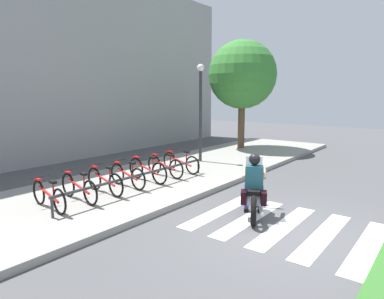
{
  "coord_description": "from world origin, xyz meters",
  "views": [
    {
      "loc": [
        -6.41,
        -2.62,
        2.77
      ],
      "look_at": [
        1.4,
        3.32,
        1.17
      ],
      "focal_mm": 32.15,
      "sensor_mm": 36.0,
      "label": 1
    }
  ],
  "objects_px": {
    "bicycle_1": "(79,187)",
    "bicycle_3": "(127,175)",
    "bicycle_6": "(181,162)",
    "bicycle_5": "(165,166)",
    "bicycle_0": "(49,195)",
    "motorcycle": "(254,194)",
    "rider": "(254,180)",
    "tree_near_rack": "(242,75)",
    "street_lamp": "(200,104)",
    "bike_rack": "(141,175)",
    "bicycle_2": "(105,181)",
    "bicycle_4": "(147,170)"
  },
  "relations": [
    {
      "from": "bicycle_1",
      "to": "bike_rack",
      "type": "xyz_separation_m",
      "value": [
        1.58,
        -0.55,
        0.08
      ]
    },
    {
      "from": "motorcycle",
      "to": "bicycle_5",
      "type": "bearing_deg",
      "value": 74.56
    },
    {
      "from": "bicycle_1",
      "to": "bicycle_4",
      "type": "distance_m",
      "value": 2.38
    },
    {
      "from": "motorcycle",
      "to": "bicycle_6",
      "type": "bearing_deg",
      "value": 63.73
    },
    {
      "from": "bicycle_3",
      "to": "bicycle_6",
      "type": "relative_size",
      "value": 0.94
    },
    {
      "from": "bicycle_1",
      "to": "street_lamp",
      "type": "xyz_separation_m",
      "value": [
        5.93,
        0.61,
        1.88
      ]
    },
    {
      "from": "bicycle_3",
      "to": "bicycle_1",
      "type": "bearing_deg",
      "value": 179.98
    },
    {
      "from": "motorcycle",
      "to": "bike_rack",
      "type": "xyz_separation_m",
      "value": [
        -0.58,
        3.09,
        0.11
      ]
    },
    {
      "from": "bicycle_6",
      "to": "tree_near_rack",
      "type": "bearing_deg",
      "value": 9.68
    },
    {
      "from": "bicycle_0",
      "to": "bicycle_4",
      "type": "xyz_separation_m",
      "value": [
        3.17,
        -0.0,
        0.03
      ]
    },
    {
      "from": "motorcycle",
      "to": "bicycle_5",
      "type": "relative_size",
      "value": 1.2
    },
    {
      "from": "bicycle_6",
      "to": "bike_rack",
      "type": "height_order",
      "value": "bicycle_6"
    },
    {
      "from": "bicycle_2",
      "to": "tree_near_rack",
      "type": "distance_m",
      "value": 9.66
    },
    {
      "from": "motorcycle",
      "to": "bicycle_2",
      "type": "height_order",
      "value": "motorcycle"
    },
    {
      "from": "bicycle_0",
      "to": "street_lamp",
      "type": "height_order",
      "value": "street_lamp"
    },
    {
      "from": "motorcycle",
      "to": "bicycle_6",
      "type": "distance_m",
      "value": 4.06
    },
    {
      "from": "motorcycle",
      "to": "rider",
      "type": "xyz_separation_m",
      "value": [
        -0.07,
        -0.03,
        0.37
      ]
    },
    {
      "from": "bicycle_3",
      "to": "tree_near_rack",
      "type": "relative_size",
      "value": 0.3
    },
    {
      "from": "bicycle_3",
      "to": "bicycle_0",
      "type": "bearing_deg",
      "value": 179.97
    },
    {
      "from": "bicycle_5",
      "to": "bicycle_6",
      "type": "bearing_deg",
      "value": 0.03
    },
    {
      "from": "bicycle_1",
      "to": "bicycle_2",
      "type": "distance_m",
      "value": 0.79
    },
    {
      "from": "bicycle_1",
      "to": "rider",
      "type": "bearing_deg",
      "value": -60.33
    },
    {
      "from": "rider",
      "to": "bicycle_1",
      "type": "xyz_separation_m",
      "value": [
        -2.09,
        3.68,
        -0.34
      ]
    },
    {
      "from": "motorcycle",
      "to": "bicycle_1",
      "type": "bearing_deg",
      "value": 120.71
    },
    {
      "from": "bicycle_5",
      "to": "street_lamp",
      "type": "xyz_separation_m",
      "value": [
        2.76,
        0.61,
        1.88
      ]
    },
    {
      "from": "rider",
      "to": "bicycle_5",
      "type": "distance_m",
      "value": 3.84
    },
    {
      "from": "bicycle_5",
      "to": "street_lamp",
      "type": "relative_size",
      "value": 0.42
    },
    {
      "from": "tree_near_rack",
      "to": "motorcycle",
      "type": "bearing_deg",
      "value": -148.89
    },
    {
      "from": "bicycle_1",
      "to": "bicycle_6",
      "type": "height_order",
      "value": "bicycle_1"
    },
    {
      "from": "bicycle_3",
      "to": "tree_near_rack",
      "type": "height_order",
      "value": "tree_near_rack"
    },
    {
      "from": "bike_rack",
      "to": "tree_near_rack",
      "type": "distance_m",
      "value": 8.98
    },
    {
      "from": "motorcycle",
      "to": "bicycle_6",
      "type": "xyz_separation_m",
      "value": [
        1.8,
        3.64,
        0.03
      ]
    },
    {
      "from": "bike_rack",
      "to": "rider",
      "type": "bearing_deg",
      "value": -80.73
    },
    {
      "from": "bicycle_1",
      "to": "street_lamp",
      "type": "bearing_deg",
      "value": 5.86
    },
    {
      "from": "bicycle_1",
      "to": "bicycle_3",
      "type": "distance_m",
      "value": 1.58
    },
    {
      "from": "rider",
      "to": "bicycle_3",
      "type": "relative_size",
      "value": 0.92
    },
    {
      "from": "bicycle_4",
      "to": "street_lamp",
      "type": "height_order",
      "value": "street_lamp"
    },
    {
      "from": "bicycle_1",
      "to": "bicycle_3",
      "type": "height_order",
      "value": "bicycle_3"
    },
    {
      "from": "bicycle_1",
      "to": "bicycle_2",
      "type": "relative_size",
      "value": 1.03
    },
    {
      "from": "bicycle_6",
      "to": "street_lamp",
      "type": "distance_m",
      "value": 2.79
    },
    {
      "from": "bicycle_0",
      "to": "bicycle_1",
      "type": "distance_m",
      "value": 0.79
    },
    {
      "from": "bicycle_5",
      "to": "bike_rack",
      "type": "bearing_deg",
      "value": -160.73
    },
    {
      "from": "bicycle_6",
      "to": "bicycle_1",
      "type": "bearing_deg",
      "value": -180.0
    },
    {
      "from": "rider",
      "to": "bicycle_1",
      "type": "bearing_deg",
      "value": 119.67
    },
    {
      "from": "bicycle_2",
      "to": "bicycle_3",
      "type": "bearing_deg",
      "value": -0.0
    },
    {
      "from": "bicycle_3",
      "to": "bicycle_5",
      "type": "bearing_deg",
      "value": 0.01
    },
    {
      "from": "tree_near_rack",
      "to": "bicycle_5",
      "type": "bearing_deg",
      "value": -171.44
    },
    {
      "from": "rider",
      "to": "bicycle_4",
      "type": "bearing_deg",
      "value": 85.59
    },
    {
      "from": "bicycle_4",
      "to": "bike_rack",
      "type": "distance_m",
      "value": 0.97
    },
    {
      "from": "rider",
      "to": "bicycle_1",
      "type": "relative_size",
      "value": 0.87
    }
  ]
}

